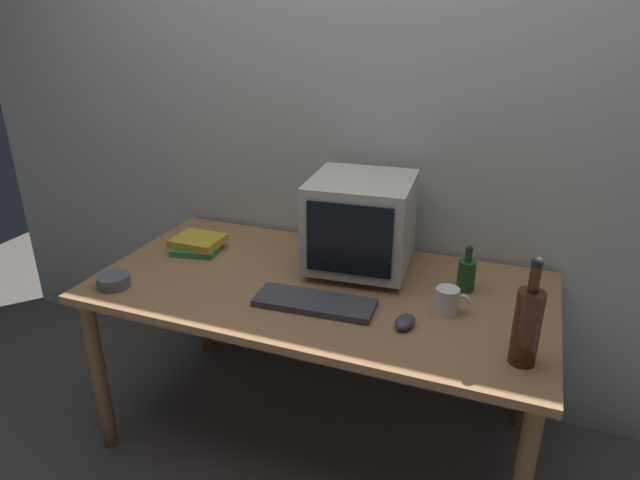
% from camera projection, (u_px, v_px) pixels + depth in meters
% --- Properties ---
extents(ground_plane, '(6.00, 6.00, 0.00)m').
position_uv_depth(ground_plane, '(320.00, 434.00, 2.37)').
color(ground_plane, '#56514C').
extents(back_wall, '(4.00, 0.08, 2.50)m').
position_uv_depth(back_wall, '(363.00, 118.00, 2.30)').
color(back_wall, beige).
rests_on(back_wall, ground).
extents(desk, '(1.69, 0.86, 0.72)m').
position_uv_depth(desk, '(320.00, 301.00, 2.12)').
color(desk, '#9E7047').
rests_on(desk, ground).
extents(crt_monitor, '(0.41, 0.42, 0.37)m').
position_uv_depth(crt_monitor, '(361.00, 223.00, 2.14)').
color(crt_monitor, beige).
rests_on(crt_monitor, desk).
extents(keyboard, '(0.43, 0.18, 0.02)m').
position_uv_depth(keyboard, '(315.00, 303.00, 1.94)').
color(keyboard, '#3F3F47').
rests_on(keyboard, desk).
extents(computer_mouse, '(0.07, 0.11, 0.04)m').
position_uv_depth(computer_mouse, '(405.00, 322.00, 1.81)').
color(computer_mouse, '#3F3F47').
rests_on(computer_mouse, desk).
extents(bottle_tall, '(0.08, 0.08, 0.34)m').
position_uv_depth(bottle_tall, '(527.00, 324.00, 1.59)').
color(bottle_tall, '#472314').
rests_on(bottle_tall, desk).
extents(bottle_short, '(0.06, 0.06, 0.18)m').
position_uv_depth(bottle_short, '(467.00, 274.00, 2.03)').
color(bottle_short, '#1E4C23').
rests_on(bottle_short, desk).
extents(book_stack, '(0.21, 0.20, 0.06)m').
position_uv_depth(book_stack, '(198.00, 244.00, 2.36)').
color(book_stack, '#33894C').
rests_on(book_stack, desk).
extents(mug, '(0.12, 0.08, 0.09)m').
position_uv_depth(mug, '(448.00, 301.00, 1.88)').
color(mug, white).
rests_on(mug, desk).
extents(cd_spindle, '(0.12, 0.12, 0.04)m').
position_uv_depth(cd_spindle, '(114.00, 281.00, 2.07)').
color(cd_spindle, '#595B66').
rests_on(cd_spindle, desk).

